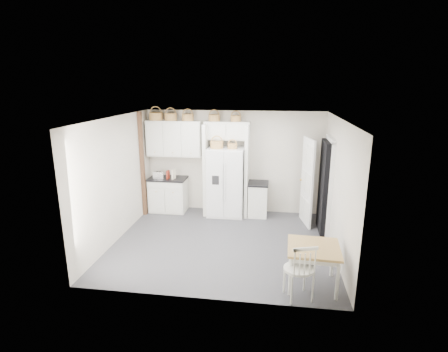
# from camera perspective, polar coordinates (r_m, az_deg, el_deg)

# --- Properties ---
(floor) EXTENTS (4.50, 4.50, 0.00)m
(floor) POSITION_cam_1_polar(r_m,az_deg,el_deg) (7.49, -0.25, -10.80)
(floor) COLOR #424245
(floor) RESTS_ON ground
(ceiling) EXTENTS (4.50, 4.50, 0.00)m
(ceiling) POSITION_cam_1_polar(r_m,az_deg,el_deg) (6.78, -0.28, 9.40)
(ceiling) COLOR white
(ceiling) RESTS_ON wall_back
(wall_back) EXTENTS (4.50, 0.00, 4.50)m
(wall_back) POSITION_cam_1_polar(r_m,az_deg,el_deg) (8.95, 1.61, 2.32)
(wall_back) COLOR #BAB2A2
(wall_back) RESTS_ON floor
(wall_left) EXTENTS (0.00, 4.00, 4.00)m
(wall_left) POSITION_cam_1_polar(r_m,az_deg,el_deg) (7.68, -17.12, -0.50)
(wall_left) COLOR #BAB2A2
(wall_left) RESTS_ON floor
(wall_right) EXTENTS (0.00, 4.00, 4.00)m
(wall_right) POSITION_cam_1_polar(r_m,az_deg,el_deg) (7.07, 18.09, -1.87)
(wall_right) COLOR #BAB2A2
(wall_right) RESTS_ON floor
(refrigerator) EXTENTS (0.89, 0.72, 1.73)m
(refrigerator) POSITION_cam_1_polar(r_m,az_deg,el_deg) (8.74, 0.35, -0.94)
(refrigerator) COLOR white
(refrigerator) RESTS_ON floor
(base_cab_left) EXTENTS (0.92, 0.58, 0.85)m
(base_cab_left) POSITION_cam_1_polar(r_m,az_deg,el_deg) (9.24, -9.06, -3.08)
(base_cab_left) COLOR white
(base_cab_left) RESTS_ON floor
(base_cab_right) EXTENTS (0.47, 0.56, 0.82)m
(base_cab_right) POSITION_cam_1_polar(r_m,az_deg,el_deg) (8.85, 5.55, -3.88)
(base_cab_right) COLOR white
(base_cab_right) RESTS_ON floor
(dining_table) EXTENTS (0.87, 0.87, 0.69)m
(dining_table) POSITION_cam_1_polar(r_m,az_deg,el_deg) (6.10, 14.25, -14.04)
(dining_table) COLOR brown
(dining_table) RESTS_ON floor
(windsor_chair) EXTENTS (0.59, 0.56, 0.99)m
(windsor_chair) POSITION_cam_1_polar(r_m,az_deg,el_deg) (5.67, 12.16, -14.58)
(windsor_chair) COLOR white
(windsor_chair) RESTS_ON floor
(counter_left) EXTENTS (0.96, 0.62, 0.04)m
(counter_left) POSITION_cam_1_polar(r_m,az_deg,el_deg) (9.11, -9.18, -0.41)
(counter_left) COLOR black
(counter_left) RESTS_ON base_cab_left
(counter_right) EXTENTS (0.50, 0.60, 0.04)m
(counter_right) POSITION_cam_1_polar(r_m,az_deg,el_deg) (8.73, 5.62, -1.22)
(counter_right) COLOR black
(counter_right) RESTS_ON base_cab_right
(toaster) EXTENTS (0.27, 0.17, 0.18)m
(toaster) POSITION_cam_1_polar(r_m,az_deg,el_deg) (9.06, -10.61, 0.17)
(toaster) COLOR silver
(toaster) RESTS_ON counter_left
(cookbook_red) EXTENTS (0.05, 0.15, 0.21)m
(cookbook_red) POSITION_cam_1_polar(r_m,az_deg,el_deg) (8.99, -9.12, 0.23)
(cookbook_red) COLOR maroon
(cookbook_red) RESTS_ON counter_left
(cookbook_cream) EXTENTS (0.07, 0.17, 0.25)m
(cookbook_cream) POSITION_cam_1_polar(r_m,az_deg,el_deg) (8.95, -8.22, 0.30)
(cookbook_cream) COLOR #F8E6C5
(cookbook_cream) RESTS_ON counter_left
(basket_upper_a) EXTENTS (0.34, 0.34, 0.19)m
(basket_upper_a) POSITION_cam_1_polar(r_m,az_deg,el_deg) (9.04, -11.05, 9.54)
(basket_upper_a) COLOR #A2753B
(basket_upper_a) RESTS_ON upper_cabinet
(basket_upper_b) EXTENTS (0.31, 0.31, 0.18)m
(basket_upper_b) POSITION_cam_1_polar(r_m,az_deg,el_deg) (8.92, -8.70, 9.53)
(basket_upper_b) COLOR #A2753B
(basket_upper_b) RESTS_ON upper_cabinet
(basket_upper_c) EXTENTS (0.29, 0.29, 0.17)m
(basket_upper_c) POSITION_cam_1_polar(r_m,az_deg,el_deg) (8.81, -5.93, 9.51)
(basket_upper_c) COLOR #A2753B
(basket_upper_c) RESTS_ON upper_cabinet
(basket_bridge_a) EXTENTS (0.28, 0.28, 0.16)m
(basket_bridge_a) POSITION_cam_1_polar(r_m,az_deg,el_deg) (8.67, -1.62, 9.46)
(basket_bridge_a) COLOR #A2753B
(basket_bridge_a) RESTS_ON bridge_cabinet
(basket_bridge_b) EXTENTS (0.25, 0.25, 0.14)m
(basket_bridge_b) POSITION_cam_1_polar(r_m,az_deg,el_deg) (8.60, 1.95, 9.37)
(basket_bridge_b) COLOR #A2753B
(basket_bridge_b) RESTS_ON bridge_cabinet
(basket_fridge_a) EXTENTS (0.31, 0.31, 0.17)m
(basket_fridge_a) POSITION_cam_1_polar(r_m,az_deg,el_deg) (8.46, -1.18, 5.11)
(basket_fridge_a) COLOR #A2753B
(basket_fridge_a) RESTS_ON refrigerator
(basket_fridge_b) EXTENTS (0.23, 0.23, 0.12)m
(basket_fridge_b) POSITION_cam_1_polar(r_m,az_deg,el_deg) (8.41, 1.38, 4.89)
(basket_fridge_b) COLOR #A2753B
(basket_fridge_b) RESTS_ON refrigerator
(upper_cabinet) EXTENTS (1.40, 0.34, 0.90)m
(upper_cabinet) POSITION_cam_1_polar(r_m,az_deg,el_deg) (8.97, -8.11, 6.10)
(upper_cabinet) COLOR white
(upper_cabinet) RESTS_ON wall_back
(bridge_cabinet) EXTENTS (1.12, 0.34, 0.45)m
(bridge_cabinet) POSITION_cam_1_polar(r_m,az_deg,el_deg) (8.66, 0.53, 7.44)
(bridge_cabinet) COLOR white
(bridge_cabinet) RESTS_ON wall_back
(fridge_panel_left) EXTENTS (0.08, 0.60, 2.30)m
(fridge_panel_left) POSITION_cam_1_polar(r_m,az_deg,el_deg) (8.79, -2.90, 1.07)
(fridge_panel_left) COLOR white
(fridge_panel_left) RESTS_ON floor
(fridge_panel_right) EXTENTS (0.08, 0.60, 2.30)m
(fridge_panel_right) POSITION_cam_1_polar(r_m,az_deg,el_deg) (8.66, 3.74, 0.84)
(fridge_panel_right) COLOR white
(fridge_panel_right) RESTS_ON floor
(trim_post) EXTENTS (0.09, 0.09, 2.60)m
(trim_post) POSITION_cam_1_polar(r_m,az_deg,el_deg) (8.86, -13.18, 1.79)
(trim_post) COLOR #452D1A
(trim_post) RESTS_ON floor
(doorway_void) EXTENTS (0.18, 0.85, 2.05)m
(doorway_void) POSITION_cam_1_polar(r_m,az_deg,el_deg) (8.08, 16.16, -1.69)
(doorway_void) COLOR black
(doorway_void) RESTS_ON floor
(door_slab) EXTENTS (0.21, 0.79, 2.05)m
(door_slab) POSITION_cam_1_polar(r_m,az_deg,el_deg) (8.36, 13.42, -0.96)
(door_slab) COLOR white
(door_slab) RESTS_ON floor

